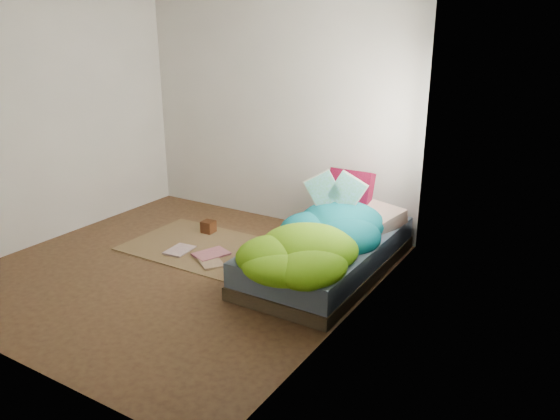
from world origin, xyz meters
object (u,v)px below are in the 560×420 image
object	(u,v)px
bed	(328,255)
wooden_box	(208,227)
open_book	(335,180)
pillow_magenta	(350,192)
floor_book_b	(205,250)
floor_book_a	(171,249)

from	to	relation	value
bed	wooden_box	distance (m)	1.61
open_book	wooden_box	world-z (taller)	open_book
bed	open_book	distance (m)	0.71
bed	wooden_box	bearing A→B (deg)	173.17
pillow_magenta	wooden_box	xyz separation A→B (m)	(-1.46, -0.56, -0.49)
open_book	floor_book_b	size ratio (longest dim) A/B	1.43
pillow_magenta	floor_book_b	xyz separation A→B (m)	(-1.14, -1.03, -0.54)
pillow_magenta	open_book	distance (m)	0.56
floor_book_b	open_book	bearing A→B (deg)	45.08
bed	open_book	bearing A→B (deg)	105.16
wooden_box	floor_book_b	distance (m)	0.57
bed	floor_book_a	size ratio (longest dim) A/B	6.60
floor_book_b	bed	bearing A→B (deg)	33.23
bed	pillow_magenta	bearing A→B (deg)	100.07
bed	pillow_magenta	size ratio (longest dim) A/B	4.32
bed	floor_book_b	distance (m)	1.31
pillow_magenta	wooden_box	size ratio (longest dim) A/B	3.48
floor_book_a	floor_book_b	world-z (taller)	floor_book_b
open_book	floor_book_b	distance (m)	1.54
bed	wooden_box	size ratio (longest dim) A/B	15.05
bed	open_book	xyz separation A→B (m)	(-0.07, 0.26, 0.66)
open_book	wooden_box	size ratio (longest dim) A/B	3.64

